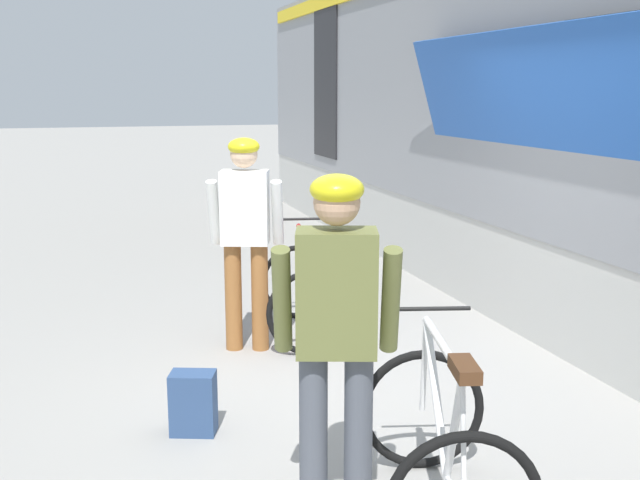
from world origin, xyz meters
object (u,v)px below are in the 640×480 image
cyclist_near_in_white (245,225)px  backpack_on_platform (193,403)px  bicycle_near_red (304,291)px  cyclist_far_in_olive (336,322)px  bicycle_far_white (441,444)px  water_bottle_near_the_bikes (310,333)px

cyclist_near_in_white → backpack_on_platform: cyclist_near_in_white is taller
cyclist_near_in_white → bicycle_near_red: size_ratio=1.49×
cyclist_far_in_olive → bicycle_near_red: bearing=77.1°
bicycle_near_red → backpack_on_platform: bearing=-125.9°
bicycle_far_white → backpack_on_platform: (-1.06, 1.34, -0.20)m
cyclist_near_in_white → backpack_on_platform: 1.81m
cyclist_far_in_olive → bicycle_far_white: (0.52, -0.10, -0.65)m
cyclist_far_in_olive → water_bottle_near_the_bikes: (0.65, 2.67, -0.96)m
backpack_on_platform → cyclist_far_in_olive: bearing=-47.0°
cyclist_far_in_olive → bicycle_far_white: cyclist_far_in_olive is taller
bicycle_near_red → bicycle_far_white: same height
cyclist_far_in_olive → backpack_on_platform: (-0.54, 1.23, -0.85)m
cyclist_near_in_white → cyclist_far_in_olive: bearing=-92.4°
cyclist_far_in_olive → bicycle_near_red: 3.03m
backpack_on_platform → bicycle_near_red: bearing=73.5°
cyclist_far_in_olive → backpack_on_platform: size_ratio=4.40×
bicycle_far_white → cyclist_near_in_white: bearing=98.3°
cyclist_near_in_white → bicycle_far_white: cyclist_near_in_white is taller
cyclist_far_in_olive → water_bottle_near_the_bikes: cyclist_far_in_olive is taller
bicycle_near_red → water_bottle_near_the_bikes: bicycle_near_red is taller
bicycle_near_red → water_bottle_near_the_bikes: size_ratio=6.13×
bicycle_near_red → water_bottle_near_the_bikes: bearing=-92.7°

